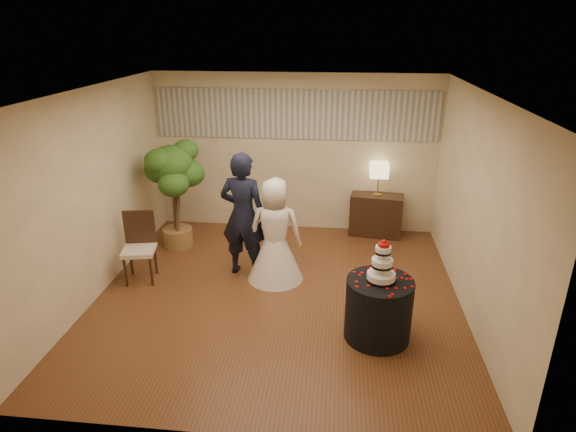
# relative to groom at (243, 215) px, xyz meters

# --- Properties ---
(floor) EXTENTS (5.00, 5.00, 0.00)m
(floor) POSITION_rel_groom_xyz_m (0.58, -0.62, -0.95)
(floor) COLOR brown
(floor) RESTS_ON ground
(ceiling) EXTENTS (5.00, 5.00, 0.00)m
(ceiling) POSITION_rel_groom_xyz_m (0.58, -0.62, 1.85)
(ceiling) COLOR white
(ceiling) RESTS_ON wall_back
(wall_back) EXTENTS (5.00, 0.06, 2.80)m
(wall_back) POSITION_rel_groom_xyz_m (0.58, 1.88, 0.45)
(wall_back) COLOR beige
(wall_back) RESTS_ON ground
(wall_front) EXTENTS (5.00, 0.06, 2.80)m
(wall_front) POSITION_rel_groom_xyz_m (0.58, -3.12, 0.45)
(wall_front) COLOR beige
(wall_front) RESTS_ON ground
(wall_left) EXTENTS (0.06, 5.00, 2.80)m
(wall_left) POSITION_rel_groom_xyz_m (-1.92, -0.62, 0.45)
(wall_left) COLOR beige
(wall_left) RESTS_ON ground
(wall_right) EXTENTS (0.06, 5.00, 2.80)m
(wall_right) POSITION_rel_groom_xyz_m (3.08, -0.62, 0.45)
(wall_right) COLOR beige
(wall_right) RESTS_ON ground
(mural_border) EXTENTS (4.90, 0.02, 0.85)m
(mural_border) POSITION_rel_groom_xyz_m (0.58, 1.86, 1.15)
(mural_border) COLOR #A9A99B
(mural_border) RESTS_ON wall_back
(groom) EXTENTS (0.76, 0.56, 1.89)m
(groom) POSITION_rel_groom_xyz_m (0.00, 0.00, 0.00)
(groom) COLOR black
(groom) RESTS_ON floor
(bride) EXTENTS (0.83, 0.83, 1.56)m
(bride) POSITION_rel_groom_xyz_m (0.48, -0.12, -0.17)
(bride) COLOR white
(bride) RESTS_ON floor
(cake_table) EXTENTS (1.00, 1.00, 0.77)m
(cake_table) POSITION_rel_groom_xyz_m (1.90, -1.43, -0.56)
(cake_table) COLOR black
(cake_table) RESTS_ON floor
(wedding_cake) EXTENTS (0.33, 0.33, 0.52)m
(wedding_cake) POSITION_rel_groom_xyz_m (1.90, -1.43, 0.09)
(wedding_cake) COLOR white
(wedding_cake) RESTS_ON cake_table
(console) EXTENTS (0.95, 0.53, 0.76)m
(console) POSITION_rel_groom_xyz_m (2.06, 1.67, -0.57)
(console) COLOR #311E11
(console) RESTS_ON floor
(table_lamp) EXTENTS (0.31, 0.31, 0.58)m
(table_lamp) POSITION_rel_groom_xyz_m (2.06, 1.67, 0.10)
(table_lamp) COLOR #CFBE88
(table_lamp) RESTS_ON console
(ficus_tree) EXTENTS (1.19, 1.19, 1.85)m
(ficus_tree) POSITION_rel_groom_xyz_m (-1.32, 0.83, -0.02)
(ficus_tree) COLOR #31611E
(ficus_tree) RESTS_ON floor
(side_chair) EXTENTS (0.55, 0.57, 1.03)m
(side_chair) POSITION_rel_groom_xyz_m (-1.49, -0.38, -0.43)
(side_chair) COLOR #311E11
(side_chair) RESTS_ON floor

